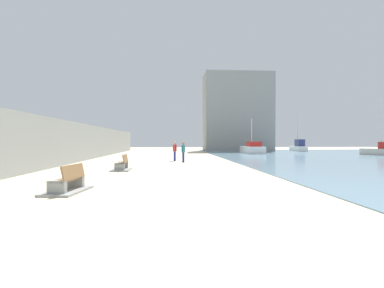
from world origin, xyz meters
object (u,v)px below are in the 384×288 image
object	(u,v)px
bench_far	(122,166)
person_walking	(183,151)
boat_nearest	(252,149)
boat_far_left	(299,147)
person_standing	(175,150)
bench_near	(68,186)

from	to	relation	value
bench_far	person_walking	world-z (taller)	person_walking
bench_far	boat_nearest	xyz separation A→B (m)	(14.48, 22.95, 0.45)
boat_far_left	boat_nearest	distance (m)	13.47
boat_far_left	bench_far	bearing A→B (deg)	-128.34
person_standing	boat_far_left	size ratio (longest dim) A/B	0.27
bench_far	boat_nearest	bearing A→B (deg)	57.76
boat_nearest	person_standing	bearing A→B (deg)	-127.15
person_walking	person_standing	xyz separation A→B (m)	(-0.70, 1.87, 0.04)
bench_near	person_standing	world-z (taller)	person_standing
person_standing	boat_far_left	world-z (taller)	boat_far_left
bench_near	person_walking	xyz separation A→B (m)	(4.62, 14.25, 0.76)
person_walking	boat_far_left	distance (m)	32.66
bench_near	bench_far	distance (m)	7.90
boat_far_left	person_walking	bearing A→B (deg)	-129.72
person_walking	person_standing	bearing A→B (deg)	110.63
bench_far	person_standing	size ratio (longest dim) A/B	1.20
person_standing	boat_nearest	world-z (taller)	boat_nearest
person_walking	boat_far_left	size ratio (longest dim) A/B	0.27
person_walking	person_standing	world-z (taller)	person_standing
bench_far	boat_nearest	world-z (taller)	boat_nearest
person_standing	boat_nearest	size ratio (longest dim) A/B	0.32
bench_near	boat_far_left	distance (m)	46.90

